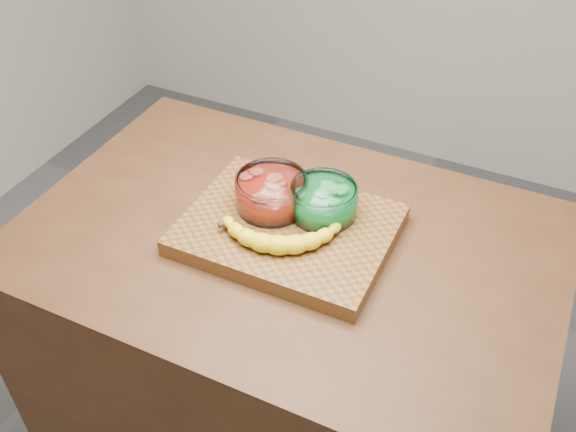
% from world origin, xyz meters
% --- Properties ---
extents(counter, '(1.20, 0.80, 0.90)m').
position_xyz_m(counter, '(0.00, 0.00, 0.45)').
color(counter, '#482915').
rests_on(counter, ground).
extents(cutting_board, '(0.45, 0.35, 0.04)m').
position_xyz_m(cutting_board, '(0.00, 0.00, 0.92)').
color(cutting_board, brown).
rests_on(cutting_board, counter).
extents(bowl_red, '(0.16, 0.16, 0.08)m').
position_xyz_m(bowl_red, '(-0.06, 0.04, 0.98)').
color(bowl_red, white).
rests_on(bowl_red, cutting_board).
extents(bowl_green, '(0.15, 0.15, 0.07)m').
position_xyz_m(bowl_green, '(0.06, 0.07, 0.97)').
color(bowl_green, white).
rests_on(bowl_green, cutting_board).
extents(banana, '(0.28, 0.17, 0.04)m').
position_xyz_m(banana, '(-0.00, -0.05, 0.96)').
color(banana, yellow).
rests_on(banana, cutting_board).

